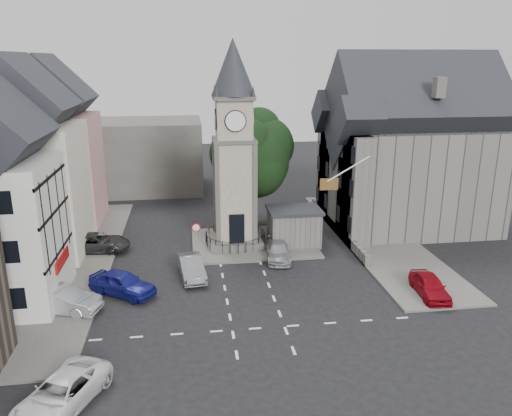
{
  "coord_description": "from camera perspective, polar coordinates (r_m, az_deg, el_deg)",
  "views": [
    {
      "loc": [
        -3.62,
        -30.46,
        14.69
      ],
      "look_at": [
        1.31,
        5.0,
        4.0
      ],
      "focal_mm": 35.0,
      "sensor_mm": 36.0,
      "label": 1
    }
  ],
  "objects": [
    {
      "name": "ground",
      "position": [
        34.01,
        -1.05,
        -8.96
      ],
      "size": [
        120.0,
        120.0,
        0.0
      ],
      "primitive_type": "plane",
      "color": "black",
      "rests_on": "ground"
    },
    {
      "name": "pavement_west",
      "position": [
        40.28,
        -20.17,
        -5.73
      ],
      "size": [
        6.0,
        30.0,
        0.14
      ],
      "primitive_type": "cube",
      "color": "#595651",
      "rests_on": "ground"
    },
    {
      "name": "pavement_east",
      "position": [
        44.01,
        13.38,
        -3.24
      ],
      "size": [
        6.0,
        26.0,
        0.14
      ],
      "primitive_type": "cube",
      "color": "#595651",
      "rests_on": "ground"
    },
    {
      "name": "central_island",
      "position": [
        41.46,
        -0.32,
        -4.0
      ],
      "size": [
        10.0,
        8.0,
        0.16
      ],
      "primitive_type": "cube",
      "color": "#595651",
      "rests_on": "ground"
    },
    {
      "name": "road_markings",
      "position": [
        29.19,
        0.29,
        -13.58
      ],
      "size": [
        20.0,
        8.0,
        0.01
      ],
      "primitive_type": "cube",
      "color": "silver",
      "rests_on": "ground"
    },
    {
      "name": "clock_tower",
      "position": [
        39.18,
        -2.53,
        6.96
      ],
      "size": [
        4.86,
        4.86,
        16.25
      ],
      "color": "#4C4944",
      "rests_on": "ground"
    },
    {
      "name": "stone_shelter",
      "position": [
        41.05,
        4.34,
        -2.09
      ],
      "size": [
        4.3,
        3.3,
        3.08
      ],
      "color": "#5E5A56",
      "rests_on": "ground"
    },
    {
      "name": "town_tree",
      "position": [
        44.5,
        -0.55,
        6.64
      ],
      "size": [
        7.2,
        7.2,
        10.8
      ],
      "color": "black",
      "rests_on": "ground"
    },
    {
      "name": "warning_sign_post",
      "position": [
        38.07,
        -6.85,
        -2.92
      ],
      "size": [
        0.7,
        0.19,
        2.85
      ],
      "color": "black",
      "rests_on": "ground"
    },
    {
      "name": "terrace_pink",
      "position": [
        48.64,
        -22.06,
        5.82
      ],
      "size": [
        8.1,
        7.6,
        12.8
      ],
      "color": "#D49297",
      "rests_on": "ground"
    },
    {
      "name": "terrace_cream",
      "position": [
        41.06,
        -24.62,
        3.72
      ],
      "size": [
        8.1,
        7.6,
        12.8
      ],
      "color": "beige",
      "rests_on": "ground"
    },
    {
      "name": "backdrop_west",
      "position": [
        60.02,
        -15.9,
        5.74
      ],
      "size": [
        20.0,
        10.0,
        8.0
      ],
      "primitive_type": "cube",
      "color": "#4C4944",
      "rests_on": "ground"
    },
    {
      "name": "east_building",
      "position": [
        46.47,
        16.73,
        5.48
      ],
      "size": [
        14.4,
        11.4,
        12.6
      ],
      "color": "#5E5A56",
      "rests_on": "ground"
    },
    {
      "name": "east_boundary_wall",
      "position": [
        44.77,
        9.16,
        -2.14
      ],
      "size": [
        0.4,
        16.0,
        0.9
      ],
      "primitive_type": "cube",
      "color": "#5E5A56",
      "rests_on": "ground"
    },
    {
      "name": "flagpole",
      "position": [
        37.17,
        10.51,
        4.41
      ],
      "size": [
        3.68,
        0.1,
        2.74
      ],
      "color": "white",
      "rests_on": "ground"
    },
    {
      "name": "car_west_blue",
      "position": [
        33.76,
        -15.03,
        -8.3
      ],
      "size": [
        4.86,
        4.16,
        1.58
      ],
      "primitive_type": "imported",
      "rotation": [
        0.0,
        0.0,
        0.97
      ],
      "color": "navy",
      "rests_on": "ground"
    },
    {
      "name": "car_west_silver",
      "position": [
        32.71,
        -21.36,
        -9.77
      ],
      "size": [
        5.04,
        3.07,
        1.57
      ],
      "primitive_type": "imported",
      "rotation": [
        0.0,
        0.0,
        1.25
      ],
      "color": "#A0A2A7",
      "rests_on": "ground"
    },
    {
      "name": "car_west_grey",
      "position": [
        41.6,
        -17.88,
        -3.8
      ],
      "size": [
        5.55,
        2.96,
        1.49
      ],
      "primitive_type": "imported",
      "rotation": [
        0.0,
        0.0,
        1.48
      ],
      "color": "#2C2C2E",
      "rests_on": "ground"
    },
    {
      "name": "car_island_silver",
      "position": [
        35.39,
        -7.41,
        -6.74
      ],
      "size": [
        2.15,
        4.64,
        1.47
      ],
      "primitive_type": "imported",
      "rotation": [
        0.0,
        0.0,
        0.14
      ],
      "color": "gray",
      "rests_on": "ground"
    },
    {
      "name": "car_island_east",
      "position": [
        38.26,
        2.56,
        -4.96
      ],
      "size": [
        2.23,
        4.46,
        1.24
      ],
      "primitive_type": "imported",
      "rotation": [
        0.0,
        0.0,
        -0.12
      ],
      "color": "#A7AAB0",
      "rests_on": "ground"
    },
    {
      "name": "car_east_red",
      "position": [
        34.33,
        19.24,
        -8.41
      ],
      "size": [
        2.03,
        4.28,
        1.41
      ],
      "primitive_type": "imported",
      "rotation": [
        0.0,
        0.0,
        -0.09
      ],
      "color": "maroon",
      "rests_on": "ground"
    },
    {
      "name": "van_sw_white",
      "position": [
        24.69,
        -21.4,
        -19.17
      ],
      "size": [
        4.28,
        5.62,
        1.42
      ],
      "primitive_type": "imported",
      "rotation": [
        0.0,
        0.0,
        -0.43
      ],
      "color": "white",
      "rests_on": "ground"
    },
    {
      "name": "pedestrian",
      "position": [
        43.9,
        12.12,
        -2.08
      ],
      "size": [
        0.7,
        0.52,
        1.77
      ],
      "primitive_type": "imported",
      "rotation": [
        0.0,
        0.0,
        3.29
      ],
      "color": "beige",
      "rests_on": "ground"
    }
  ]
}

